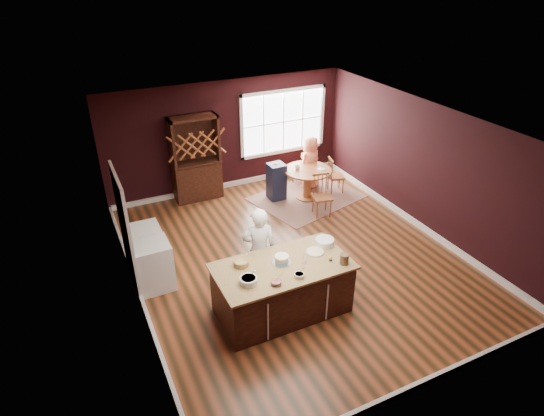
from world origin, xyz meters
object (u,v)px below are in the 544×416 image
at_px(chair_south, 322,196).
at_px(washer, 154,265).
at_px(hutch, 196,159).
at_px(dining_table, 307,178).
at_px(seated_woman, 310,163).
at_px(chair_north, 302,166).
at_px(kitchen_island, 282,289).
at_px(chair_east, 336,175).
at_px(toddler, 273,167).
at_px(dryer, 146,248).
at_px(layer_cake, 282,259).
at_px(baker, 259,250).
at_px(high_chair, 276,181).

bearing_deg(chair_south, washer, -154.99).
bearing_deg(hutch, dining_table, -25.78).
xyz_separation_m(chair_south, seated_woman, (0.45, 1.35, 0.19)).
bearing_deg(chair_south, chair_north, 88.57).
relative_size(kitchen_island, chair_east, 2.38).
xyz_separation_m(dining_table, toddler, (-0.75, 0.35, 0.28)).
relative_size(hutch, dryer, 2.39).
bearing_deg(layer_cake, seated_woman, 54.40).
bearing_deg(washer, chair_north, 30.65).
distance_m(chair_east, dryer, 5.04).
distance_m(dining_table, hutch, 2.68).
bearing_deg(dining_table, dryer, -164.27).
height_order(baker, chair_south, baker).
bearing_deg(layer_cake, high_chair, 65.06).
relative_size(layer_cake, chair_north, 0.34).
distance_m(dining_table, seated_woman, 0.60).
bearing_deg(baker, layer_cake, 117.27).
bearing_deg(layer_cake, chair_south, 47.11).
height_order(seated_woman, washer, seated_woman).
height_order(chair_east, chair_north, chair_north).
xyz_separation_m(toddler, dryer, (-3.35, -1.50, -0.38)).
bearing_deg(washer, high_chair, 31.43).
xyz_separation_m(layer_cake, dryer, (-1.76, 2.11, -0.55)).
xyz_separation_m(chair_north, seated_woman, (0.05, -0.33, 0.21)).
distance_m(high_chair, toddler, 0.35).
xyz_separation_m(dining_table, dryer, (-4.10, -1.15, -0.11)).
xyz_separation_m(baker, chair_east, (3.26, 2.62, -0.35)).
relative_size(layer_cake, high_chair, 0.33).
bearing_deg(hutch, dryer, -126.91).
bearing_deg(chair_south, baker, -131.05).
height_order(baker, high_chair, baker).
bearing_deg(toddler, dryer, -155.81).
bearing_deg(washer, toddler, 32.64).
relative_size(dining_table, chair_north, 1.21).
height_order(seated_woman, hutch, hutch).
height_order(baker, chair_east, baker).
height_order(high_chair, toddler, high_chair).
height_order(dining_table, baker, baker).
distance_m(baker, layer_cake, 0.67).
relative_size(kitchen_island, chair_south, 2.22).
bearing_deg(kitchen_island, baker, 97.09).
height_order(chair_north, toddler, toddler).
xyz_separation_m(chair_south, chair_north, (0.40, 1.67, -0.02)).
distance_m(kitchen_island, baker, 0.80).
xyz_separation_m(chair_south, high_chair, (-0.57, 1.16, -0.02)).
bearing_deg(washer, seated_woman, 27.10).
height_order(baker, dryer, baker).
xyz_separation_m(high_chair, hutch, (-1.69, 0.85, 0.55)).
relative_size(kitchen_island, dryer, 2.53).
bearing_deg(chair_south, chair_east, 54.91).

